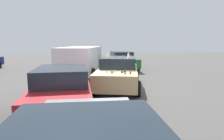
% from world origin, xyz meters
% --- Properties ---
extents(ground_plane, '(60.00, 60.00, 0.00)m').
position_xyz_m(ground_plane, '(0.00, 0.00, 0.00)').
color(ground_plane, '#514F4C').
extents(art_car_decorated, '(4.78, 2.93, 1.79)m').
position_xyz_m(art_car_decorated, '(0.08, -0.02, 0.76)').
color(art_car_decorated, '#D8BC7F').
rests_on(art_car_decorated, ground).
extents(parked_van_row_back_far, '(5.64, 3.20, 1.92)m').
position_xyz_m(parked_van_row_back_far, '(3.91, 1.74, 1.09)').
color(parked_van_row_back_far, silver).
rests_on(parked_van_row_back_far, ground).
extents(parked_sedan_behind_left, '(4.59, 2.07, 1.44)m').
position_xyz_m(parked_sedan_behind_left, '(6.60, -1.66, 0.73)').
color(parked_sedan_behind_left, '#1E602D').
rests_on(parked_sedan_behind_left, ground).
extents(parked_sedan_row_back_center, '(4.30, 1.98, 1.45)m').
position_xyz_m(parked_sedan_row_back_center, '(-2.77, 2.37, 0.73)').
color(parked_sedan_row_back_center, red).
rests_on(parked_sedan_row_back_center, ground).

